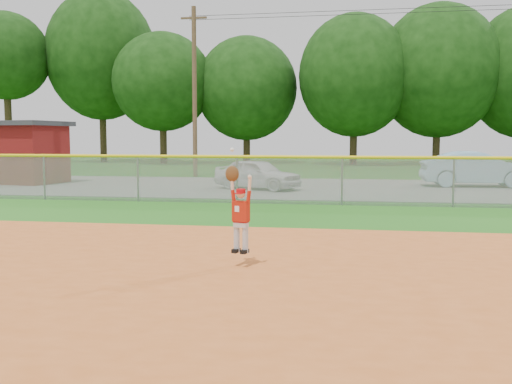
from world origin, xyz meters
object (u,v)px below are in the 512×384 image
car_blue (476,169)px  utility_shed (22,152)px  ballplayer (240,210)px  car_white_a (258,174)px

car_blue → utility_shed: utility_shed is taller
car_blue → ballplayer: ballplayer is taller
car_white_a → car_blue: bearing=-49.3°
car_blue → utility_shed: (-20.12, -1.26, 0.67)m
car_blue → ballplayer: 17.88m
car_white_a → ballplayer: ballplayer is taller
car_white_a → ballplayer: 13.83m
car_blue → car_white_a: bearing=105.1°
car_white_a → utility_shed: 11.28m
car_white_a → ballplayer: size_ratio=2.14×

